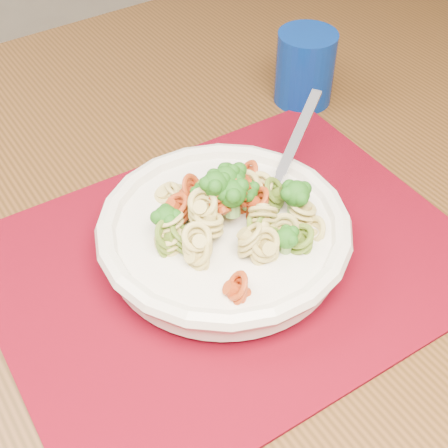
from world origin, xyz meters
name	(u,v)px	position (x,y,z in m)	size (l,w,h in m)	color
dining_table	(141,299)	(0.15, 0.23, 0.68)	(1.63, 1.24, 0.78)	#543317
placemat	(231,260)	(0.23, 0.16, 0.79)	(0.45, 0.35, 0.00)	#650412
pasta_bowl	(224,232)	(0.23, 0.17, 0.82)	(0.25, 0.25, 0.05)	silver
pasta_broccoli_heap	(224,219)	(0.23, 0.17, 0.83)	(0.21, 0.21, 0.06)	tan
fork	(272,194)	(0.28, 0.19, 0.83)	(0.19, 0.02, 0.01)	silver
tumbler	(305,68)	(0.42, 0.39, 0.83)	(0.07, 0.07, 0.09)	navy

